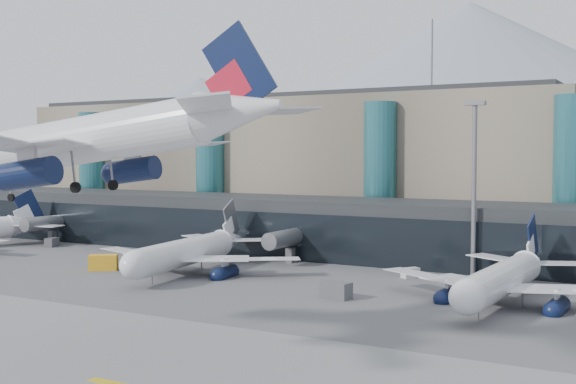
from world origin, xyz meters
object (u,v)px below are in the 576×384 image
(veh_b, at_px, (150,259))
(veh_c, at_px, (336,290))
(veh_d, at_px, (410,273))
(veh_f, at_px, (52,242))
(jet_parked_right, at_px, (508,267))
(veh_g, at_px, (499,283))
(jet_parked_mid, at_px, (195,242))
(lightmast_mid, at_px, (474,178))
(hero_jet, at_px, (112,124))
(veh_h, at_px, (103,262))

(veh_b, height_order, veh_c, veh_c)
(veh_d, distance_m, veh_f, 72.70)
(veh_c, bearing_deg, jet_parked_right, 33.76)
(jet_parked_right, bearing_deg, veh_c, 117.44)
(veh_b, xyz_separation_m, veh_g, (54.60, 5.83, -0.09))
(jet_parked_mid, xyz_separation_m, veh_c, (27.90, -8.68, -3.36))
(veh_c, relative_size, veh_g, 1.42)
(lightmast_mid, bearing_deg, veh_f, -176.16)
(hero_jet, relative_size, veh_h, 8.37)
(veh_g, bearing_deg, veh_d, -106.20)
(veh_h, bearing_deg, jet_parked_right, -28.85)
(jet_parked_mid, distance_m, veh_b, 11.25)
(jet_parked_mid, distance_m, veh_g, 44.91)
(hero_jet, xyz_separation_m, jet_parked_mid, (-23.26, 43.20, -16.05))
(veh_g, bearing_deg, veh_h, -82.10)
(jet_parked_mid, relative_size, jet_parked_right, 1.04)
(hero_jet, distance_m, veh_d, 57.38)
(hero_jet, distance_m, veh_b, 59.65)
(lightmast_mid, xyz_separation_m, veh_c, (-10.70, -24.23, -13.38))
(lightmast_mid, xyz_separation_m, veh_f, (-80.36, -5.40, -13.56))
(jet_parked_mid, distance_m, jet_parked_right, 46.96)
(hero_jet, bearing_deg, jet_parked_right, 56.70)
(veh_c, xyz_separation_m, veh_h, (-40.88, 2.45, 0.15))
(hero_jet, xyz_separation_m, veh_f, (-65.01, 53.35, -19.60))
(hero_jet, height_order, veh_f, hero_jet)
(jet_parked_right, relative_size, veh_b, 11.52)
(hero_jet, relative_size, veh_c, 9.59)
(veh_b, distance_m, veh_d, 42.26)
(veh_h, bearing_deg, lightmast_mid, -11.84)
(jet_parked_right, height_order, veh_h, jet_parked_right)
(veh_f, height_order, veh_g, veh_f)
(veh_f, bearing_deg, veh_d, -109.45)
(veh_f, bearing_deg, jet_parked_right, -116.00)
(lightmast_mid, height_order, veh_h, lightmast_mid)
(veh_d, bearing_deg, veh_f, 124.19)
(lightmast_mid, xyz_separation_m, veh_d, (-7.66, -5.42, -13.69))
(lightmast_mid, bearing_deg, veh_c, -113.84)
(veh_b, relative_size, veh_c, 0.80)
(lightmast_mid, height_order, veh_b, lightmast_mid)
(lightmast_mid, relative_size, veh_f, 8.35)
(veh_c, bearing_deg, veh_g, 54.80)
(hero_jet, bearing_deg, veh_c, 77.82)
(hero_jet, height_order, veh_b, hero_jet)
(veh_f, distance_m, veh_h, 33.11)
(lightmast_mid, xyz_separation_m, veh_g, (5.49, -7.82, -13.65))
(jet_parked_right, bearing_deg, veh_b, 91.15)
(jet_parked_right, distance_m, veh_c, 21.16)
(hero_jet, relative_size, veh_b, 12.03)
(jet_parked_right, distance_m, veh_f, 89.36)
(jet_parked_mid, bearing_deg, lightmast_mid, -75.55)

